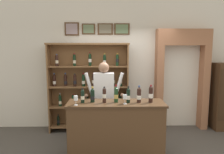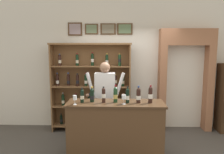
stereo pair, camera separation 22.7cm
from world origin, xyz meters
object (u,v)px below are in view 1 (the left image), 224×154
tasting_counter (116,129)px  wine_glass_center (76,99)px  tasting_bottle_bianco (151,94)px  tasting_bottle_super_tuscan (139,95)px  wine_shelf (89,85)px  tasting_bottle_rosso (128,95)px  tasting_bottle_riserva (83,96)px  shopkeeper (104,93)px  tasting_bottle_grappa (116,94)px  wine_glass_right (125,97)px  tasting_bottle_chianti (92,95)px  tasting_bottle_brunello (104,95)px

tasting_counter → wine_glass_center: wine_glass_center is taller
tasting_bottle_bianco → tasting_bottle_super_tuscan: bearing=179.7°
wine_shelf → tasting_bottle_rosso: wine_shelf is taller
wine_shelf → tasting_bottle_riserva: wine_shelf is taller
shopkeeper → tasting_bottle_grappa: bearing=-69.3°
tasting_bottle_grappa → tasting_bottle_super_tuscan: tasting_bottle_grappa is taller
tasting_counter → tasting_bottle_grappa: tasting_bottle_grappa is taller
tasting_counter → tasting_bottle_super_tuscan: (0.42, -0.01, 0.66)m
tasting_bottle_rosso → tasting_bottle_bianco: bearing=3.0°
tasting_bottle_grappa → tasting_bottle_bianco: 0.64m
shopkeeper → tasting_bottle_bianco: bearing=-36.3°
tasting_counter → tasting_bottle_grappa: bearing=81.4°
tasting_bottle_grappa → tasting_bottle_bianco: bearing=-1.9°
wine_glass_right → wine_glass_center: bearing=-175.9°
tasting_bottle_bianco → wine_glass_center: bearing=-172.8°
tasting_bottle_super_tuscan → wine_glass_right: 0.29m
tasting_bottle_grappa → wine_glass_right: tasting_bottle_grappa is taller
wine_shelf → tasting_bottle_chianti: wine_shelf is taller
wine_shelf → tasting_bottle_bianco: size_ratio=6.53×
tasting_bottle_chianti → tasting_bottle_rosso: bearing=-4.8°
tasting_bottle_brunello → tasting_bottle_rosso: bearing=-2.0°
tasting_bottle_riserva → tasting_bottle_grappa: (0.62, 0.03, 0.02)m
tasting_bottle_grappa → wine_glass_center: 0.74m
tasting_bottle_bianco → wine_glass_right: bearing=-167.3°
wine_shelf → wine_glass_center: wine_shelf is taller
tasting_bottle_rosso → tasting_bottle_bianco: tasting_bottle_bianco is taller
tasting_bottle_brunello → wine_glass_right: (0.37, -0.10, -0.03)m
wine_shelf → tasting_counter: (0.61, -1.25, -0.62)m
shopkeeper → tasting_bottle_brunello: size_ratio=5.77×
tasting_counter → tasting_bottle_rosso: bearing=-7.8°
tasting_bottle_chianti → tasting_bottle_super_tuscan: 0.86m
tasting_bottle_brunello → wine_glass_center: 0.53m
wine_shelf → tasting_bottle_super_tuscan: (1.03, -1.26, 0.04)m
tasting_bottle_riserva → tasting_bottle_bianco: size_ratio=0.85×
tasting_counter → tasting_bottle_rosso: 0.69m
tasting_bottle_bianco → wine_glass_right: (-0.49, -0.11, -0.04)m
tasting_counter → shopkeeper: 0.88m
wine_shelf → tasting_bottle_super_tuscan: 1.63m
tasting_counter → wine_glass_center: 0.97m
tasting_bottle_chianti → tasting_bottle_brunello: size_ratio=0.97×
tasting_bottle_super_tuscan → wine_glass_center: bearing=-171.4°
wine_glass_center → tasting_bottle_super_tuscan: bearing=8.6°
tasting_counter → tasting_bottle_chianti: (-0.44, 0.02, 0.64)m
tasting_bottle_super_tuscan → tasting_bottle_bianco: 0.22m
wine_shelf → tasting_bottle_riserva: (-0.00, -1.27, 0.03)m
shopkeeper → wine_glass_center: bearing=-120.7°
wine_glass_right → wine_shelf: bearing=119.2°
tasting_bottle_chianti → wine_glass_center: (-0.28, -0.20, -0.01)m
tasting_bottle_rosso → wine_glass_right: bearing=-128.3°
tasting_bottle_brunello → tasting_bottle_rosso: 0.44m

